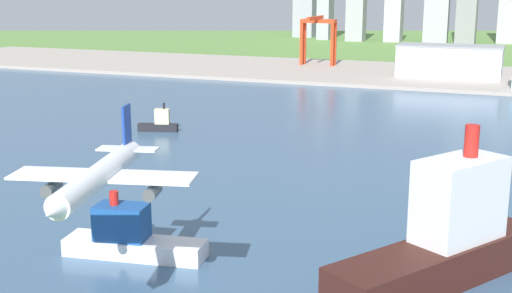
{
  "coord_description": "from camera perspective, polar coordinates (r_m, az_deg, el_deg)",
  "views": [
    {
      "loc": [
        84.98,
        -12.76,
        65.08
      ],
      "look_at": [
        11.12,
        172.28,
        18.03
      ],
      "focal_mm": 48.14,
      "sensor_mm": 36.0,
      "label": 1
    }
  ],
  "objects": [
    {
      "name": "tugboat_small",
      "position": [
        314.45,
        -8.01,
        1.94
      ],
      "size": [
        18.44,
        8.88,
        13.15
      ],
      "color": "black",
      "rests_on": "water_bay"
    },
    {
      "name": "ferry_boat",
      "position": [
        172.06,
        -10.42,
        -7.46
      ],
      "size": [
        35.94,
        14.5,
        16.24
      ],
      "color": "white",
      "rests_on": "water_bay"
    },
    {
      "name": "ground_plane",
      "position": [
        330.56,
        6.43,
        1.85
      ],
      "size": [
        2400.0,
        2400.0,
        0.0
      ],
      "primitive_type": "plane",
      "color": "#59843E"
    },
    {
      "name": "warehouse_main",
      "position": [
        496.67,
        15.78,
        6.84
      ],
      "size": [
        70.85,
        29.84,
        22.18
      ],
      "color": "silver",
      "rests_on": "industrial_pier"
    },
    {
      "name": "cargo_ship",
      "position": [
        159.42,
        15.49,
        -7.38
      ],
      "size": [
        41.9,
        56.81,
        34.92
      ],
      "color": "#381914",
      "rests_on": "water_bay"
    },
    {
      "name": "airplane_landing",
      "position": [
        132.19,
        -12.99,
        -2.48
      ],
      "size": [
        36.7,
        44.67,
        14.75
      ],
      "color": "white"
    },
    {
      "name": "industrial_pier",
      "position": [
        513.87,
        12.14,
        5.86
      ],
      "size": [
        840.0,
        140.0,
        2.5
      ],
      "primitive_type": "cube",
      "color": "#A1978C",
      "rests_on": "ground"
    },
    {
      "name": "water_bay",
      "position": [
        274.47,
        3.09,
        -0.43
      ],
      "size": [
        840.0,
        360.0,
        0.15
      ],
      "primitive_type": "cube",
      "color": "#385675",
      "rests_on": "ground"
    },
    {
      "name": "port_crane_red",
      "position": [
        551.34,
        5.17,
        9.66
      ],
      "size": [
        27.65,
        37.82,
        38.82
      ],
      "color": "red",
      "rests_on": "industrial_pier"
    }
  ]
}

